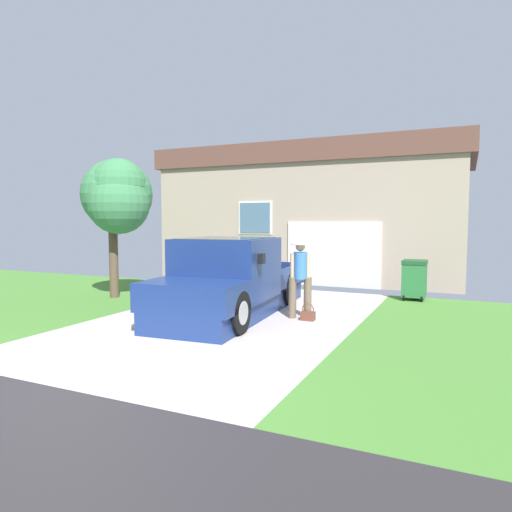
% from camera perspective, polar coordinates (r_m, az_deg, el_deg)
% --- Properties ---
extents(pickup_truck, '(2.31, 5.26, 1.71)m').
position_cam_1_polar(pickup_truck, '(10.00, -3.53, -3.21)').
color(pickup_truck, navy).
rests_on(pickup_truck, ground).
extents(person_with_hat, '(0.46, 0.43, 1.69)m').
position_cam_1_polar(person_with_hat, '(9.79, 5.53, -2.53)').
color(person_with_hat, brown).
rests_on(person_with_hat, ground).
extents(handbag, '(0.28, 0.19, 0.36)m').
position_cam_1_polar(handbag, '(9.69, 6.48, -7.34)').
color(handbag, brown).
rests_on(handbag, ground).
extents(house_with_garage, '(10.78, 5.43, 4.66)m').
position_cam_1_polar(house_with_garage, '(17.43, 7.56, 5.30)').
color(house_with_garage, tan).
rests_on(house_with_garage, ground).
extents(front_yard_tree, '(2.02, 2.00, 3.73)m').
position_cam_1_polar(front_yard_tree, '(12.83, -16.82, 7.18)').
color(front_yard_tree, brown).
rests_on(front_yard_tree, ground).
extents(wheeled_trash_bin, '(0.60, 0.72, 1.04)m').
position_cam_1_polar(wheeled_trash_bin, '(12.73, 19.13, -2.64)').
color(wheeled_trash_bin, '#286B38').
rests_on(wheeled_trash_bin, ground).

